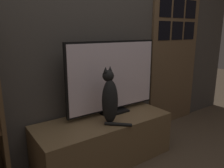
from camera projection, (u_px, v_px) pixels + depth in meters
wall_back at (85, 22)px, 2.06m from camera, size 4.80×0.05×2.60m
tv_stand at (104, 140)px, 2.08m from camera, size 1.28×0.52×0.42m
tv at (113, 78)px, 2.12m from camera, size 1.00×0.17×0.71m
cat at (110, 99)px, 1.90m from camera, size 0.20×0.27×0.51m
door at (175, 45)px, 2.80m from camera, size 0.84×0.04×2.05m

